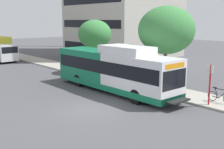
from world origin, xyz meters
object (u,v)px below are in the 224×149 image
at_px(transit_bus, 114,70).
at_px(bicycle_parked, 220,96).
at_px(bus_stop_sign_pole, 210,82).
at_px(street_tree_mid_block, 95,34).
at_px(street_tree_near_stop, 166,30).

relative_size(transit_bus, bicycle_parked, 6.96).
height_order(transit_bus, bicycle_parked, transit_bus).
xyz_separation_m(transit_bus, bus_stop_sign_pole, (1.95, -7.01, -0.05)).
distance_m(bicycle_parked, street_tree_mid_block, 14.77).
xyz_separation_m(bus_stop_sign_pole, street_tree_near_stop, (1.87, 5.09, 3.04)).
height_order(transit_bus, street_tree_mid_block, street_tree_mid_block).
distance_m(street_tree_near_stop, street_tree_mid_block, 9.04).
bearing_deg(street_tree_near_stop, transit_bus, 153.31).
height_order(bus_stop_sign_pole, bicycle_parked, bus_stop_sign_pole).
distance_m(transit_bus, street_tree_near_stop, 5.21).
relative_size(bus_stop_sign_pole, street_tree_mid_block, 0.48).
bearing_deg(transit_bus, street_tree_near_stop, -26.69).
bearing_deg(bus_stop_sign_pole, transit_bus, 105.53).
bearing_deg(bicycle_parked, bus_stop_sign_pole, 166.69).
xyz_separation_m(transit_bus, bicycle_parked, (2.93, -7.24, -1.14)).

